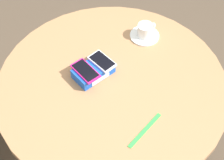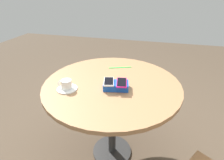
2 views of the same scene
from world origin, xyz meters
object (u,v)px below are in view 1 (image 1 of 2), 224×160
lanyard_strap (145,130)px  phone_box (93,71)px  phone_magenta (85,71)px  saucer (144,36)px  coffee_cup (145,30)px  round_table (112,96)px  phone_white (101,62)px

lanyard_strap → phone_box: bearing=97.0°
phone_magenta → lanyard_strap: bearing=-76.7°
saucer → coffee_cup: bearing=4.5°
phone_box → saucer: (0.34, 0.10, -0.02)m
round_table → coffee_cup: coffee_cup is taller
saucer → phone_magenta: bearing=-165.4°
saucer → lanyard_strap: saucer is taller
saucer → coffee_cup: size_ratio=1.41×
phone_magenta → phone_white: bearing=7.8°
phone_box → lanyard_strap: size_ratio=0.94×
phone_magenta → phone_white: phone_white is taller
phone_white → coffee_cup: 0.31m
saucer → phone_white: bearing=-163.4°
phone_box → coffee_cup: bearing=15.7°
round_table → coffee_cup: (0.29, 0.18, 0.14)m
phone_white → saucer: bearing=16.6°
phone_box → coffee_cup: coffee_cup is taller
phone_magenta → phone_white: (0.09, 0.01, 0.00)m
phone_magenta → coffee_cup: bearing=14.6°
phone_box → saucer: phone_box is taller
phone_box → phone_magenta: 0.05m
coffee_cup → lanyard_strap: coffee_cup is taller
phone_magenta → phone_white: 0.09m
lanyard_strap → coffee_cup: bearing=57.4°
coffee_cup → phone_box: bearing=-164.3°
saucer → lanyard_strap: bearing=-122.4°
phone_magenta → saucer: size_ratio=1.02×
round_table → coffee_cup: size_ratio=10.12×
phone_white → saucer: phone_white is taller
phone_white → phone_box: bearing=-169.9°
round_table → lanyard_strap: bearing=-91.1°
lanyard_strap → phone_magenta: bearing=103.3°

